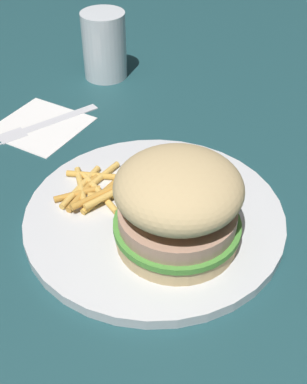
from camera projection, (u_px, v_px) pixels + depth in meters
The scene contains 7 objects.
ground_plane at pixel (170, 226), 0.54m from camera, with size 1.60×1.60×0.00m, color #1E474C.
plate at pixel (154, 218), 0.54m from camera, with size 0.27×0.27×0.01m, color silver.
sandwich at pixel (178, 204), 0.47m from camera, with size 0.12×0.12×0.09m.
fries_pile at pixel (96, 190), 0.56m from camera, with size 0.10×0.10×0.01m.
napkin at pixel (40, 126), 0.68m from camera, with size 0.11×0.11×0.00m, color white.
fork at pixel (39, 124), 0.68m from camera, with size 0.10×0.16×0.00m.
drink_glass at pixel (105, 48), 0.77m from camera, with size 0.07×0.07×0.10m.
Camera 1 is at (-0.15, 0.36, 0.37)m, focal length 47.63 mm.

